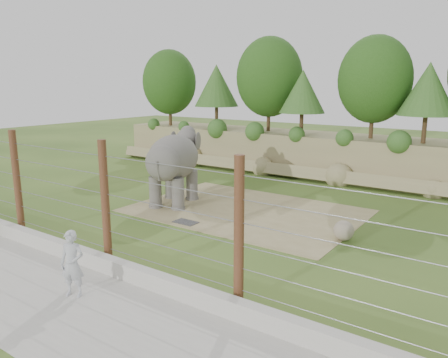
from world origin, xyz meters
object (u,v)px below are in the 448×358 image
Objects in this scene: elephant at (174,168)px; zookeeper at (72,264)px; barrier_fence at (105,203)px; stone_ball at (344,231)px.

zookeeper is at bearing -84.16° from elephant.
elephant is 2.32× the size of zookeeper.
stone_ball is at bearing 48.86° from barrier_fence.
elephant is at bearing 90.53° from zookeeper.
stone_ball is 8.51m from barrier_fence.
elephant is 8.59m from stone_ball.
barrier_fence is at bearing -84.60° from elephant.
barrier_fence is at bearing 91.91° from zookeeper.
elephant is at bearing 177.98° from stone_ball.
elephant reaches higher than zookeeper.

